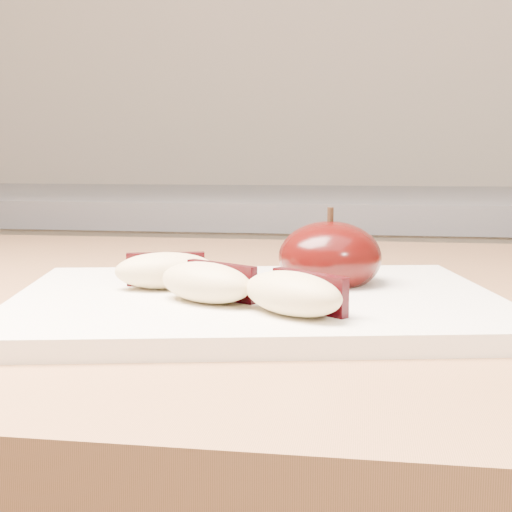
# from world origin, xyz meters

# --- Properties ---
(back_cabinet) EXTENTS (2.40, 0.62, 0.94)m
(back_cabinet) POSITION_xyz_m (0.00, 1.20, 0.47)
(back_cabinet) COLOR silver
(back_cabinet) RESTS_ON ground
(cutting_board) EXTENTS (0.36, 0.29, 0.01)m
(cutting_board) POSITION_xyz_m (-0.08, 0.41, 0.91)
(cutting_board) COLOR white
(cutting_board) RESTS_ON island_counter
(apple_half) EXTENTS (0.08, 0.08, 0.06)m
(apple_half) POSITION_xyz_m (-0.03, 0.45, 0.93)
(apple_half) COLOR black
(apple_half) RESTS_ON cutting_board
(apple_wedge_a) EXTENTS (0.08, 0.05, 0.03)m
(apple_wedge_a) POSITION_xyz_m (-0.14, 0.41, 0.93)
(apple_wedge_a) COLOR beige
(apple_wedge_a) RESTS_ON cutting_board
(apple_wedge_b) EXTENTS (0.08, 0.06, 0.03)m
(apple_wedge_b) POSITION_xyz_m (-0.10, 0.37, 0.93)
(apple_wedge_b) COLOR beige
(apple_wedge_b) RESTS_ON cutting_board
(apple_wedge_c) EXTENTS (0.08, 0.07, 0.03)m
(apple_wedge_c) POSITION_xyz_m (-0.04, 0.35, 0.93)
(apple_wedge_c) COLOR beige
(apple_wedge_c) RESTS_ON cutting_board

